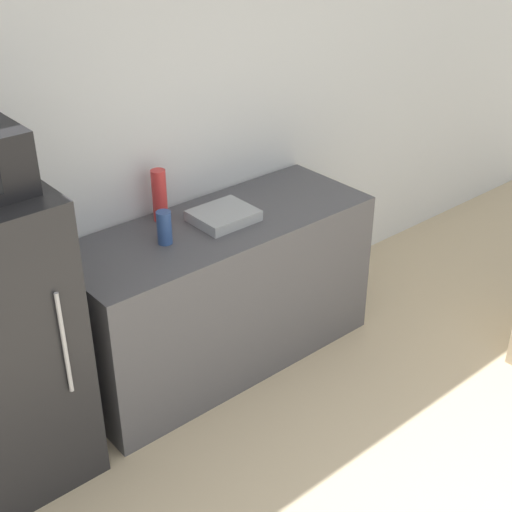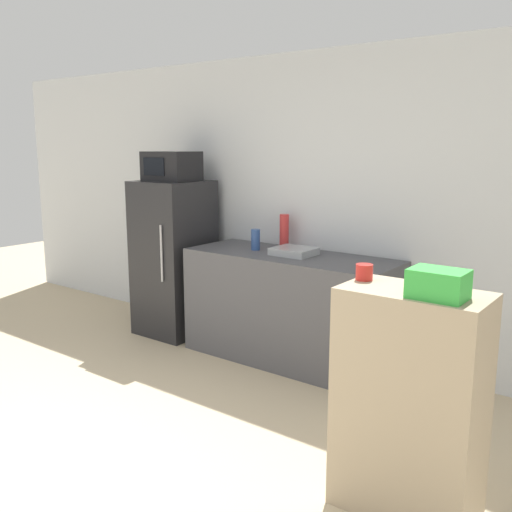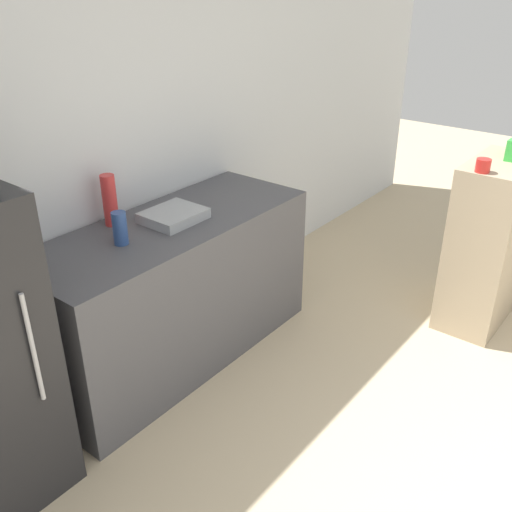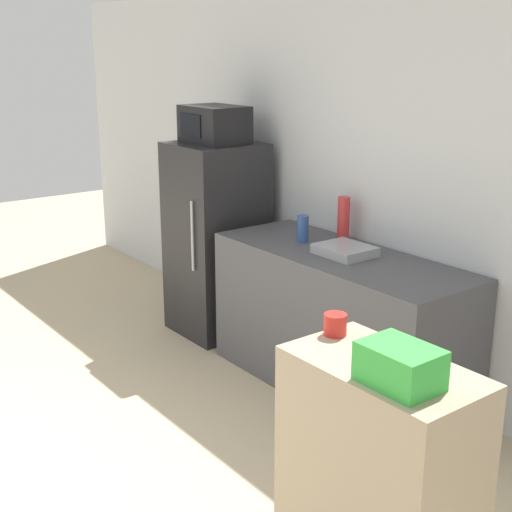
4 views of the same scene
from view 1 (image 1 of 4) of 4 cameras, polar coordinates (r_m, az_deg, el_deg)
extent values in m
cube|color=silver|center=(4.00, -8.51, 8.66)|extent=(8.00, 0.06, 2.60)
cube|color=#232326|center=(3.48, -19.79, -6.77)|extent=(0.62, 0.62, 1.49)
cylinder|color=#B7B7BC|center=(3.21, -15.09, -6.80)|extent=(0.02, 0.02, 0.52)
cube|color=#4C4C51|center=(4.18, -2.78, -2.95)|extent=(1.82, 0.68, 0.92)
cube|color=#9EA3A8|center=(3.96, -2.62, 3.24)|extent=(0.33, 0.29, 0.06)
cylinder|color=red|center=(3.95, -7.73, 4.82)|extent=(0.08, 0.08, 0.30)
cylinder|color=#2D4C8C|center=(3.73, -7.35, 2.27)|extent=(0.08, 0.08, 0.18)
camera|label=2|loc=(4.92, 60.84, 4.03)|focal=40.00mm
camera|label=3|loc=(0.72, -26.67, -14.18)|focal=40.00mm
camera|label=4|loc=(5.26, 53.32, 12.45)|focal=50.00mm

